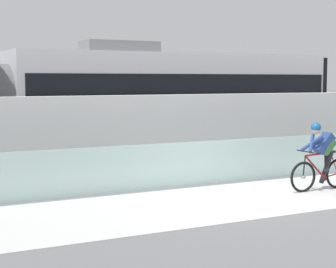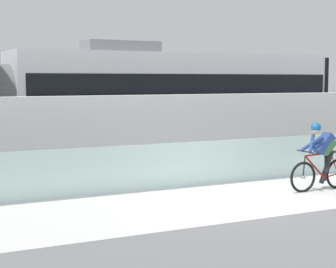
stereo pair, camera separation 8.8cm
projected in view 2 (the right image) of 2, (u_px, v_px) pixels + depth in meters
ground_plane at (236, 200)px, 12.03m from camera, size 200.00×200.00×0.00m
bike_path_deck at (236, 200)px, 12.02m from camera, size 32.00×3.20×0.01m
glass_parapet at (195, 164)px, 13.62m from camera, size 32.00×0.05×1.08m
concrete_barrier_wall at (163, 135)px, 15.18m from camera, size 32.00×0.36×2.18m
tram_rail_near at (129, 162)px, 17.50m from camera, size 32.00×0.08×0.01m
tram_rail_far at (113, 157)px, 18.78m from camera, size 32.00×0.08×0.01m
tram at (0, 104)px, 16.31m from camera, size 22.56×2.54×3.81m
cyclist_on_bike at (321, 158)px, 12.98m from camera, size 1.77×0.58×1.61m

